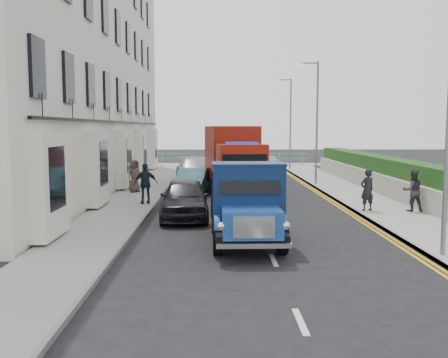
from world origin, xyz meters
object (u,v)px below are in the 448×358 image
Objects in this scene: bedford_lorry at (247,209)px; lamp_near at (445,101)px; lamp_far at (289,118)px; parked_car_front at (185,198)px; pedestrian_east_near at (367,190)px; red_lorry at (233,158)px; lamp_mid at (315,115)px.

lamp_near is at bearing -17.78° from bedford_lorry.
lamp_far is 1.64× the size of parked_car_front.
pedestrian_east_near is at bearing 88.10° from lamp_near.
lamp_near reaches higher than red_lorry.
lamp_near and lamp_far have the same top height.
lamp_far is (0.00, 10.00, 0.00)m from lamp_mid.
lamp_near is 26.00m from lamp_far.
pedestrian_east_near is at bearing -89.34° from lamp_far.
parked_car_front is (-6.78, 5.93, -3.27)m from lamp_near.
lamp_near and lamp_mid have the same top height.
pedestrian_east_near is at bearing 3.81° from parked_car_front.
parked_car_front is at bearing -123.95° from lamp_mid.
lamp_near is at bearing -43.69° from parked_car_front.
parked_car_front is at bearing -14.49° from pedestrian_east_near.
lamp_mid is 15.60m from bedford_lorry.
parked_car_front is 2.63× the size of pedestrian_east_near.
pedestrian_east_near is (0.22, -9.29, -3.07)m from lamp_mid.
parked_car_front is (-6.78, -20.07, -3.27)m from lamp_far.
lamp_mid reaches higher than parked_car_front.
lamp_far is 4.31× the size of pedestrian_east_near.
lamp_far reaches higher than parked_car_front.
bedford_lorry is at bearing -68.28° from parked_car_front.
lamp_far is at bearing 78.00° from bedford_lorry.
pedestrian_east_near is (7.00, 0.77, 0.21)m from parked_car_front.
red_lorry reaches higher than pedestrian_east_near.
lamp_mid is 1.64× the size of parked_car_front.
bedford_lorry is at bearing -108.06° from lamp_mid.
lamp_mid is 9.79m from pedestrian_east_near.
pedestrian_east_near is at bearing -88.63° from lamp_mid.
red_lorry is 4.11× the size of pedestrian_east_near.
bedford_lorry is 1.17× the size of parked_car_front.
red_lorry is at bearing 89.04° from bedford_lorry.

